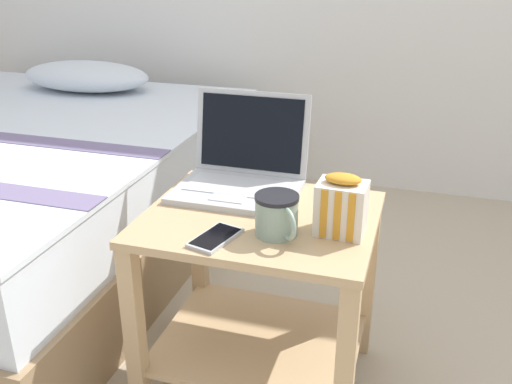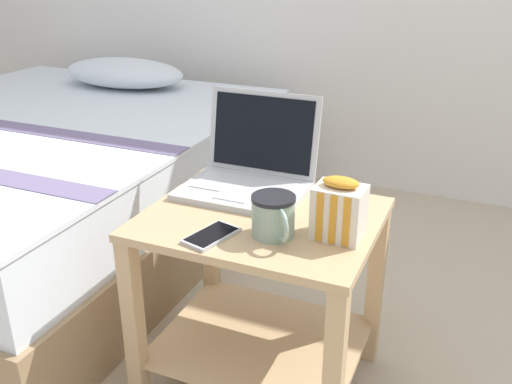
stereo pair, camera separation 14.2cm
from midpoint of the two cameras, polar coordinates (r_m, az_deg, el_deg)
ground_plane at (r=1.78m, az=2.89°, el=-18.13°), size 8.00×8.00×0.00m
bed at (r=2.60m, az=-19.50°, el=1.46°), size 1.66×1.92×0.66m
bedside_table at (r=1.58m, az=3.15°, el=-8.73°), size 0.60×0.50×0.54m
laptop at (r=1.63m, az=1.87°, el=2.04°), size 0.34×0.30×0.26m
mug_front_left at (r=1.36m, az=4.78°, el=-2.30°), size 0.12×0.13×0.10m
snack_bag at (r=1.37m, az=11.27°, el=-1.86°), size 0.12×0.10×0.15m
cell_phone at (r=1.37m, az=-1.52°, el=-4.46°), size 0.11×0.15×0.01m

